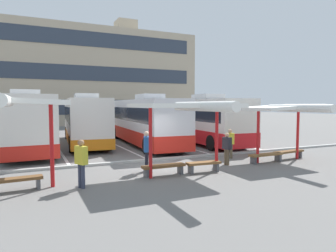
{
  "coord_description": "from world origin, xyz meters",
  "views": [
    {
      "loc": [
        -5.64,
        -12.99,
        2.88
      ],
      "look_at": [
        1.86,
        3.27,
        1.62
      ],
      "focal_mm": 32.28,
      "sensor_mm": 36.0,
      "label": 1
    }
  ],
  "objects_px": {
    "bench_1": "(164,167)",
    "waiting_passenger_3": "(147,148)",
    "bench_4": "(289,153)",
    "bench_3": "(266,156)",
    "waiting_passenger_1": "(227,147)",
    "waiting_shelter_0": "(7,103)",
    "bench_2": "(204,165)",
    "waiting_shelter_1": "(189,107)",
    "bench_0": "(10,182)",
    "coach_bus_3": "(198,121)",
    "waiting_passenger_0": "(81,160)",
    "waiting_passenger_2": "(230,142)",
    "waiting_shelter_2": "(283,109)",
    "coach_bus_1": "(85,121)",
    "coach_bus_0": "(25,122)",
    "coach_bus_2": "(143,122)"
  },
  "relations": [
    {
      "from": "bench_0",
      "to": "bench_2",
      "type": "distance_m",
      "value": 7.35
    },
    {
      "from": "waiting_shelter_2",
      "to": "bench_2",
      "type": "bearing_deg",
      "value": -175.26
    },
    {
      "from": "bench_4",
      "to": "waiting_shelter_1",
      "type": "bearing_deg",
      "value": -170.65
    },
    {
      "from": "waiting_shelter_2",
      "to": "bench_4",
      "type": "bearing_deg",
      "value": 24.06
    },
    {
      "from": "bench_4",
      "to": "waiting_passenger_3",
      "type": "height_order",
      "value": "waiting_passenger_3"
    },
    {
      "from": "bench_1",
      "to": "waiting_passenger_1",
      "type": "distance_m",
      "value": 3.73
    },
    {
      "from": "coach_bus_1",
      "to": "bench_4",
      "type": "distance_m",
      "value": 14.09
    },
    {
      "from": "coach_bus_0",
      "to": "waiting_passenger_2",
      "type": "relative_size",
      "value": 7.95
    },
    {
      "from": "waiting_passenger_1",
      "to": "waiting_passenger_3",
      "type": "height_order",
      "value": "waiting_passenger_3"
    },
    {
      "from": "bench_1",
      "to": "waiting_passenger_1",
      "type": "bearing_deg",
      "value": 11.19
    },
    {
      "from": "bench_0",
      "to": "waiting_passenger_0",
      "type": "height_order",
      "value": "waiting_passenger_0"
    },
    {
      "from": "coach_bus_3",
      "to": "bench_0",
      "type": "xyz_separation_m",
      "value": [
        -12.3,
        -8.68,
        -1.32
      ]
    },
    {
      "from": "coach_bus_0",
      "to": "waiting_passenger_1",
      "type": "height_order",
      "value": "coach_bus_0"
    },
    {
      "from": "bench_0",
      "to": "waiting_passenger_1",
      "type": "distance_m",
      "value": 9.21
    },
    {
      "from": "waiting_passenger_0",
      "to": "waiting_passenger_2",
      "type": "relative_size",
      "value": 1.07
    },
    {
      "from": "bench_3",
      "to": "waiting_shelter_1",
      "type": "bearing_deg",
      "value": -170.0
    },
    {
      "from": "waiting_passenger_2",
      "to": "waiting_shelter_1",
      "type": "bearing_deg",
      "value": -146.99
    },
    {
      "from": "coach_bus_3",
      "to": "waiting_passenger_1",
      "type": "bearing_deg",
      "value": -111.37
    },
    {
      "from": "waiting_shelter_1",
      "to": "bench_2",
      "type": "xyz_separation_m",
      "value": [
        0.9,
        0.29,
        -2.45
      ]
    },
    {
      "from": "bench_2",
      "to": "waiting_shelter_0",
      "type": "bearing_deg",
      "value": -179.84
    },
    {
      "from": "waiting_shelter_0",
      "to": "bench_3",
      "type": "bearing_deg",
      "value": 2.97
    },
    {
      "from": "bench_3",
      "to": "waiting_passenger_1",
      "type": "xyz_separation_m",
      "value": [
        -2.16,
        0.3,
        0.54
      ]
    },
    {
      "from": "bench_4",
      "to": "bench_3",
      "type": "bearing_deg",
      "value": -172.42
    },
    {
      "from": "waiting_shelter_1",
      "to": "bench_1",
      "type": "relative_size",
      "value": 2.63
    },
    {
      "from": "coach_bus_2",
      "to": "waiting_passenger_3",
      "type": "height_order",
      "value": "coach_bus_2"
    },
    {
      "from": "coach_bus_0",
      "to": "bench_2",
      "type": "relative_size",
      "value": 8.16
    },
    {
      "from": "bench_0",
      "to": "bench_4",
      "type": "xyz_separation_m",
      "value": [
        13.13,
        0.62,
        -0.0
      ]
    },
    {
      "from": "bench_0",
      "to": "bench_1",
      "type": "xyz_separation_m",
      "value": [
        5.55,
        -0.04,
        -0.0
      ]
    },
    {
      "from": "waiting_shelter_0",
      "to": "bench_3",
      "type": "relative_size",
      "value": 2.28
    },
    {
      "from": "waiting_shelter_0",
      "to": "waiting_shelter_2",
      "type": "distance_m",
      "value": 12.24
    },
    {
      "from": "bench_1",
      "to": "waiting_passenger_3",
      "type": "distance_m",
      "value": 1.28
    },
    {
      "from": "waiting_passenger_1",
      "to": "coach_bus_3",
      "type": "bearing_deg",
      "value": 68.63
    },
    {
      "from": "coach_bus_2",
      "to": "bench_4",
      "type": "relative_size",
      "value": 6.04
    },
    {
      "from": "waiting_shelter_0",
      "to": "bench_2",
      "type": "height_order",
      "value": "waiting_shelter_0"
    },
    {
      "from": "coach_bus_2",
      "to": "bench_2",
      "type": "xyz_separation_m",
      "value": [
        -0.8,
        -9.63,
        -1.32
      ]
    },
    {
      "from": "waiting_shelter_0",
      "to": "bench_4",
      "type": "bearing_deg",
      "value": 3.61
    },
    {
      "from": "waiting_shelter_1",
      "to": "waiting_shelter_2",
      "type": "xyz_separation_m",
      "value": [
        5.79,
        0.7,
        -0.11
      ]
    },
    {
      "from": "coach_bus_1",
      "to": "coach_bus_2",
      "type": "xyz_separation_m",
      "value": [
        3.82,
        -2.09,
        -0.06
      ]
    },
    {
      "from": "coach_bus_2",
      "to": "bench_0",
      "type": "bearing_deg",
      "value": -130.77
    },
    {
      "from": "waiting_shelter_2",
      "to": "bench_3",
      "type": "height_order",
      "value": "waiting_shelter_2"
    },
    {
      "from": "coach_bus_3",
      "to": "waiting_passenger_2",
      "type": "xyz_separation_m",
      "value": [
        -1.94,
        -6.62,
        -0.76
      ]
    },
    {
      "from": "bench_0",
      "to": "waiting_passenger_1",
      "type": "bearing_deg",
      "value": 4.24
    },
    {
      "from": "bench_0",
      "to": "waiting_passenger_2",
      "type": "relative_size",
      "value": 1.27
    },
    {
      "from": "bench_3",
      "to": "waiting_passenger_0",
      "type": "distance_m",
      "value": 9.18
    },
    {
      "from": "coach_bus_3",
      "to": "bench_0",
      "type": "height_order",
      "value": "coach_bus_3"
    },
    {
      "from": "coach_bus_0",
      "to": "waiting_passenger_3",
      "type": "xyz_separation_m",
      "value": [
        4.83,
        -9.46,
        -0.74
      ]
    },
    {
      "from": "coach_bus_2",
      "to": "bench_3",
      "type": "xyz_separation_m",
      "value": [
        3.18,
        -9.07,
        -1.31
      ]
    },
    {
      "from": "waiting_shelter_1",
      "to": "bench_4",
      "type": "distance_m",
      "value": 7.2
    },
    {
      "from": "waiting_passenger_1",
      "to": "waiting_passenger_0",
      "type": "bearing_deg",
      "value": -170.1
    },
    {
      "from": "bench_0",
      "to": "waiting_passenger_3",
      "type": "xyz_separation_m",
      "value": [
        5.19,
        0.99,
        0.68
      ]
    }
  ]
}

